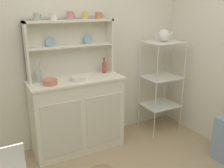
% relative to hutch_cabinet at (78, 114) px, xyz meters
% --- Properties ---
extents(wall_back, '(3.84, 0.05, 2.50)m').
position_rel_hutch_cabinet_xyz_m(wall_back, '(0.02, 0.26, 0.78)').
color(wall_back, silver).
rests_on(wall_back, ground).
extents(hutch_cabinet, '(1.12, 0.45, 0.92)m').
position_rel_hutch_cabinet_xyz_m(hutch_cabinet, '(0.00, 0.00, 0.00)').
color(hutch_cabinet, silver).
rests_on(hutch_cabinet, ground).
extents(hutch_shelf_unit, '(1.05, 0.18, 0.67)m').
position_rel_hutch_cabinet_xyz_m(hutch_shelf_unit, '(-0.00, 0.16, 0.84)').
color(hutch_shelf_unit, silver).
rests_on(hutch_shelf_unit, hutch_cabinet).
extents(bakers_rack, '(0.48, 0.40, 1.28)m').
position_rel_hutch_cabinet_xyz_m(bakers_rack, '(1.23, -0.06, 0.35)').
color(bakers_rack, silver).
rests_on(bakers_rack, ground).
extents(cup_sage_0, '(0.08, 0.06, 0.08)m').
position_rel_hutch_cabinet_xyz_m(cup_sage_0, '(-0.36, 0.12, 1.16)').
color(cup_sage_0, '#9EB78E').
rests_on(cup_sage_0, hutch_shelf_unit).
extents(cup_cream_1, '(0.09, 0.08, 0.08)m').
position_rel_hutch_cabinet_xyz_m(cup_cream_1, '(-0.18, 0.12, 1.16)').
color(cup_cream_1, silver).
rests_on(cup_cream_1, hutch_shelf_unit).
extents(cup_rose_2, '(0.09, 0.07, 0.09)m').
position_rel_hutch_cabinet_xyz_m(cup_rose_2, '(0.01, 0.12, 1.17)').
color(cup_rose_2, '#D17A84').
rests_on(cup_rose_2, hutch_shelf_unit).
extents(cup_gold_3, '(0.08, 0.07, 0.09)m').
position_rel_hutch_cabinet_xyz_m(cup_gold_3, '(0.19, 0.12, 1.16)').
color(cup_gold_3, '#DBB760').
rests_on(cup_gold_3, hutch_shelf_unit).
extents(cup_terracotta_4, '(0.09, 0.08, 0.08)m').
position_rel_hutch_cabinet_xyz_m(cup_terracotta_4, '(0.36, 0.12, 1.16)').
color(cup_terracotta_4, '#C67556').
rests_on(cup_terracotta_4, hutch_shelf_unit).
extents(bowl_mixing_large, '(0.16, 0.16, 0.06)m').
position_rel_hutch_cabinet_xyz_m(bowl_mixing_large, '(-0.33, -0.07, 0.48)').
color(bowl_mixing_large, '#C67556').
rests_on(bowl_mixing_large, hutch_cabinet).
extents(bowl_floral_medium, '(0.18, 0.18, 0.05)m').
position_rel_hutch_cabinet_xyz_m(bowl_floral_medium, '(-0.00, -0.07, 0.47)').
color(bowl_floral_medium, silver).
rests_on(bowl_floral_medium, hutch_cabinet).
extents(jam_bottle, '(0.05, 0.05, 0.20)m').
position_rel_hutch_cabinet_xyz_m(jam_bottle, '(0.41, 0.09, 0.52)').
color(jam_bottle, '#B74C47').
rests_on(jam_bottle, hutch_cabinet).
extents(utensil_jar, '(0.08, 0.08, 0.25)m').
position_rel_hutch_cabinet_xyz_m(utensil_jar, '(-0.41, 0.08, 0.50)').
color(utensil_jar, '#B2B7C6').
rests_on(utensil_jar, hutch_cabinet).
extents(porcelain_teapot, '(0.25, 0.16, 0.19)m').
position_rel_hutch_cabinet_xyz_m(porcelain_teapot, '(1.23, -0.06, 0.89)').
color(porcelain_teapot, white).
rests_on(porcelain_teapot, bakers_rack).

